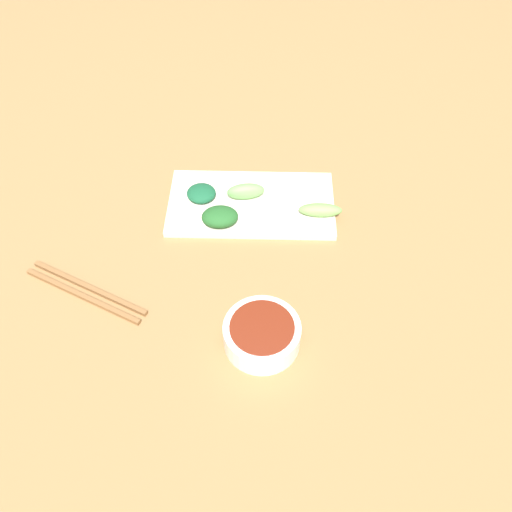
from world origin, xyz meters
TOP-DOWN VIEW (x-y plane):
  - tabletop at (0.00, 0.00)m, footprint 2.10×2.10m
  - sauce_bowl at (-0.18, -0.04)m, footprint 0.12×0.12m
  - serving_plate at (0.12, -0.01)m, footprint 0.17×0.31m
  - broccoli_leafy_0 at (0.13, 0.08)m, footprint 0.06×0.06m
  - broccoli_stalk_1 at (0.09, -0.14)m, footprint 0.03×0.08m
  - broccoli_stalk_2 at (0.13, -0.00)m, footprint 0.04×0.07m
  - broccoli_leafy_3 at (0.06, 0.04)m, footprint 0.06×0.07m
  - chopsticks at (-0.09, 0.26)m, footprint 0.12×0.22m

SIDE VIEW (x-z plane):
  - tabletop at x=0.00m, z-range 0.00..0.02m
  - chopsticks at x=-0.09m, z-range 0.02..0.03m
  - serving_plate at x=0.12m, z-range 0.02..0.03m
  - broccoli_leafy_0 at x=0.13m, z-range 0.03..0.05m
  - sauce_bowl at x=-0.18m, z-range 0.02..0.07m
  - broccoli_stalk_1 at x=0.09m, z-range 0.03..0.06m
  - broccoli_leafy_3 at x=0.06m, z-range 0.03..0.06m
  - broccoli_stalk_2 at x=0.13m, z-range 0.03..0.06m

